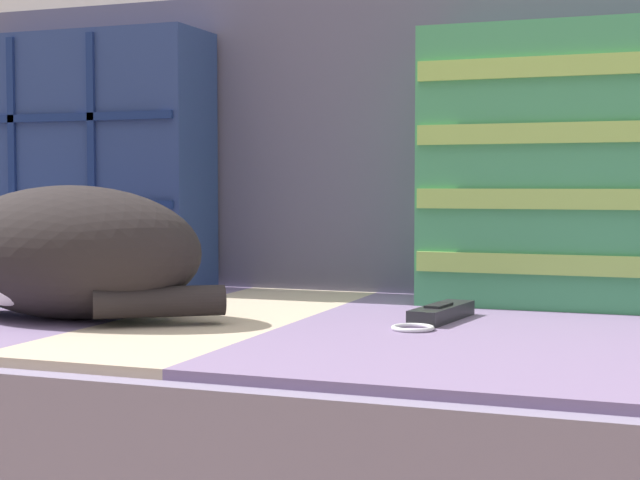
{
  "coord_description": "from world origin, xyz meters",
  "views": [
    {
      "loc": [
        0.33,
        -1.02,
        0.55
      ],
      "look_at": [
        -0.07,
        0.05,
        0.48
      ],
      "focal_mm": 55.0,
      "sensor_mm": 36.0,
      "label": 1
    }
  ],
  "objects_px": {
    "throw_pillow_striped": "(593,167)",
    "game_remote_far": "(439,314)",
    "sleeping_cat": "(51,255)",
    "couch": "(392,474)",
    "throw_pillow_quilted": "(76,162)"
  },
  "relations": [
    {
      "from": "sleeping_cat",
      "to": "game_remote_far",
      "type": "distance_m",
      "value": 0.48
    },
    {
      "from": "throw_pillow_striped",
      "to": "game_remote_far",
      "type": "distance_m",
      "value": 0.31
    },
    {
      "from": "sleeping_cat",
      "to": "game_remote_far",
      "type": "relative_size",
      "value": 2.18
    },
    {
      "from": "couch",
      "to": "game_remote_far",
      "type": "distance_m",
      "value": 0.21
    },
    {
      "from": "throw_pillow_quilted",
      "to": "couch",
      "type": "bearing_deg",
      "value": -19.03
    },
    {
      "from": "throw_pillow_quilted",
      "to": "sleeping_cat",
      "type": "height_order",
      "value": "throw_pillow_quilted"
    },
    {
      "from": "throw_pillow_quilted",
      "to": "sleeping_cat",
      "type": "relative_size",
      "value": 1.08
    },
    {
      "from": "sleeping_cat",
      "to": "throw_pillow_striped",
      "type": "bearing_deg",
      "value": 29.06
    },
    {
      "from": "couch",
      "to": "sleeping_cat",
      "type": "distance_m",
      "value": 0.5
    },
    {
      "from": "couch",
      "to": "throw_pillow_striped",
      "type": "xyz_separation_m",
      "value": [
        0.22,
        0.2,
        0.38
      ]
    },
    {
      "from": "couch",
      "to": "sleeping_cat",
      "type": "xyz_separation_m",
      "value": [
        -0.4,
        -0.14,
        0.27
      ]
    },
    {
      "from": "couch",
      "to": "sleeping_cat",
      "type": "bearing_deg",
      "value": -160.68
    },
    {
      "from": "game_remote_far",
      "to": "throw_pillow_striped",
      "type": "bearing_deg",
      "value": 50.94
    },
    {
      "from": "throw_pillow_striped",
      "to": "game_remote_far",
      "type": "xyz_separation_m",
      "value": [
        -0.16,
        -0.2,
        -0.18
      ]
    },
    {
      "from": "throw_pillow_striped",
      "to": "sleeping_cat",
      "type": "height_order",
      "value": "throw_pillow_striped"
    }
  ]
}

